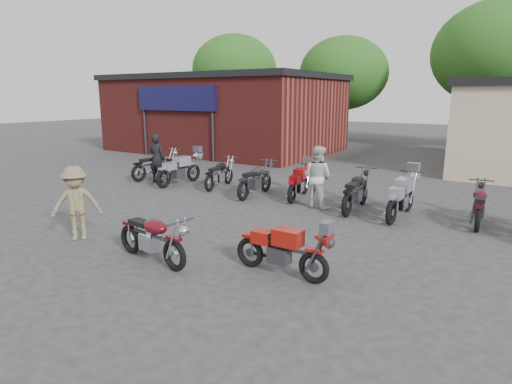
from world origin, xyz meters
The scene contains 19 objects.
ground centered at (0.00, 0.00, 0.00)m, with size 90.00×90.00×0.00m, color #2F2F31.
brick_building centered at (-9.00, 14.00, 2.00)m, with size 12.00×8.00×4.00m, color maroon.
tree_0 centered at (-14.00, 22.00, 4.10)m, with size 6.56×6.56×8.20m, color #235115, non-canonical shape.
tree_1 centered at (-5.00, 22.00, 3.70)m, with size 5.92×5.92×7.40m, color #235115, non-canonical shape.
tree_2 centered at (4.00, 22.00, 4.40)m, with size 7.04×7.04×8.80m, color #235115, non-canonical shape.
vintage_motorcycle centered at (0.26, -0.81, 0.55)m, with size 1.91×0.63×1.11m, color #580B14, non-canonical shape.
sportbike centered at (2.66, 0.00, 0.53)m, with size 1.81×0.60×1.05m, color #AB170E, non-canonical shape.
helmet centered at (-0.35, -0.45, 0.11)m, with size 0.25×0.25×0.23m, color red.
person_dark centered at (-5.31, 4.84, 0.89)m, with size 0.65×0.43×1.79m, color black.
person_light centered at (1.16, 4.69, 0.89)m, with size 0.86×0.67×1.78m, color silver.
person_tan centered at (-2.15, -0.72, 0.83)m, with size 1.07×0.61×1.66m, color olive.
row_bike_0 centered at (-5.90, 5.32, 0.59)m, with size 2.05×0.68×1.19m, color black, non-canonical shape.
row_bike_1 centered at (-4.37, 5.01, 0.60)m, with size 2.07×0.68×1.20m, color #9497A2, non-canonical shape.
row_bike_2 centered at (-2.83, 5.36, 0.54)m, with size 1.86×0.61×1.08m, color black, non-canonical shape.
row_bike_3 centered at (-1.10, 4.97, 0.58)m, with size 2.00×0.66×1.16m, color #252528, non-canonical shape.
row_bike_4 centered at (0.23, 5.40, 0.55)m, with size 1.91×0.63×1.11m, color #A30D13, non-canonical shape.
row_bike_5 centered at (2.21, 5.00, 0.61)m, with size 2.09×0.69×1.21m, color black, non-canonical shape.
row_bike_6 centered at (3.47, 4.92, 0.62)m, with size 2.12×0.70×1.23m, color gray, non-canonical shape.
row_bike_7 centered at (5.24, 5.35, 0.55)m, with size 1.90×0.63×1.10m, color #48091F, non-canonical shape.
Camera 1 is at (6.12, -6.27, 3.15)m, focal length 30.00 mm.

